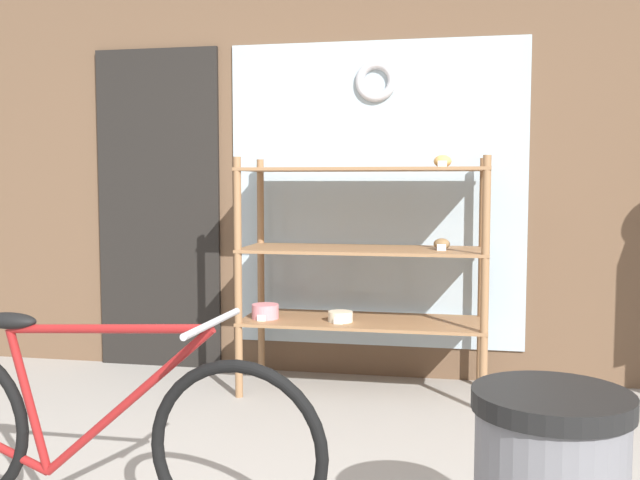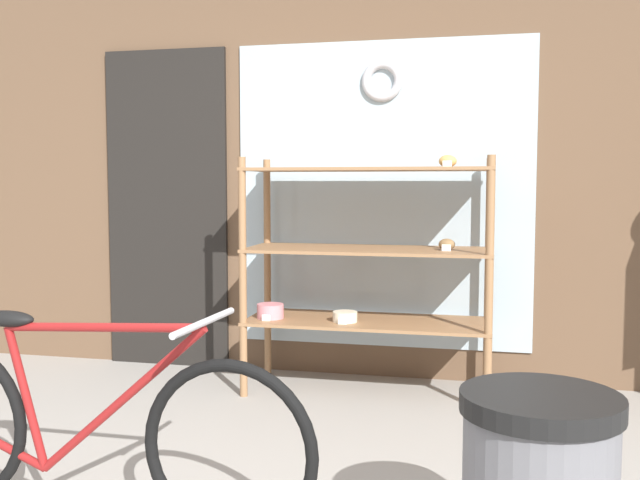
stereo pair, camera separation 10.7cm
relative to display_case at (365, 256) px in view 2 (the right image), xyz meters
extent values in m
cube|color=brown|center=(-0.15, 0.41, 1.13)|extent=(5.85, 0.08, 3.87)
cube|color=#A3B7C1|center=(0.05, 0.36, 0.35)|extent=(1.84, 0.02, 1.90)
cube|color=black|center=(-1.40, 0.35, 0.25)|extent=(0.84, 0.03, 2.10)
torus|color=#B7B7BC|center=(0.05, 0.34, 1.05)|extent=(0.26, 0.06, 0.26)
cylinder|color=#8E6642|center=(-0.67, -0.23, -0.12)|extent=(0.04, 0.04, 1.37)
cylinder|color=#8E6642|center=(0.70, -0.23, -0.12)|extent=(0.04, 0.04, 1.37)
cylinder|color=#8E6642|center=(-0.67, 0.24, -0.12)|extent=(0.04, 0.04, 1.37)
cylinder|color=#8E6642|center=(0.70, 0.24, -0.12)|extent=(0.04, 0.04, 1.37)
cube|color=#8E6642|center=(0.02, 0.00, -0.38)|extent=(1.41, 0.52, 0.02)
cube|color=#8E6642|center=(0.02, 0.00, 0.04)|extent=(1.41, 0.52, 0.02)
cube|color=#8E6642|center=(0.02, 0.00, 0.50)|extent=(1.41, 0.52, 0.02)
ellipsoid|color=tan|center=(0.46, 0.00, 0.54)|extent=(0.10, 0.08, 0.07)
cube|color=white|center=(0.46, -0.06, 0.53)|extent=(0.05, 0.00, 0.04)
ellipsoid|color=brown|center=(0.47, -0.01, 0.08)|extent=(0.09, 0.08, 0.06)
cube|color=white|center=(0.47, -0.06, 0.06)|extent=(0.05, 0.00, 0.04)
cylinder|color=beige|center=(-0.10, -0.08, -0.35)|extent=(0.14, 0.14, 0.06)
cube|color=white|center=(-0.10, -0.16, -0.36)|extent=(0.05, 0.00, 0.04)
cylinder|color=pink|center=(-0.55, -0.07, -0.33)|extent=(0.16, 0.16, 0.08)
cube|color=white|center=(-0.55, -0.16, -0.36)|extent=(0.05, 0.00, 0.04)
torus|color=black|center=(-0.17, -1.83, -0.49)|extent=(0.64, 0.08, 0.64)
cylinder|color=maroon|center=(-0.58, -1.81, -0.35)|extent=(0.67, 0.07, 0.59)
cylinder|color=maroon|center=(-0.65, -1.80, -0.09)|extent=(0.80, 0.08, 0.07)
cylinder|color=maroon|center=(-0.98, -1.79, -0.37)|extent=(0.17, 0.04, 0.53)
ellipsoid|color=black|center=(-1.05, -1.78, -0.08)|extent=(0.22, 0.10, 0.06)
cylinder|color=#B2B2B7|center=(-0.26, -1.83, -0.05)|extent=(0.05, 0.46, 0.02)
cylinder|color=black|center=(0.83, -1.94, -0.22)|extent=(0.47, 0.47, 0.06)
camera|label=1|loc=(0.55, -4.08, 0.42)|focal=40.00mm
camera|label=2|loc=(0.65, -4.06, 0.42)|focal=40.00mm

